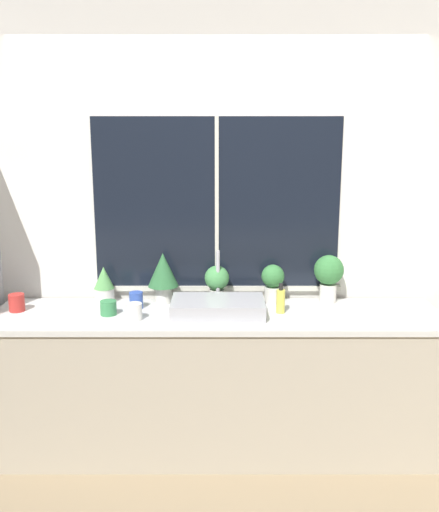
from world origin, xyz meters
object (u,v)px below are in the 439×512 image
object	(u,v)px
mug_white	(137,311)
sink	(220,307)
soap_bottle	(283,301)
potted_plant_center	(220,281)
mug_green	(111,308)
mug_blue	(138,300)
potted_plant_far_left	(106,284)
potted_plant_far_right	(331,274)
potted_plant_left	(165,273)
mug_red	(19,302)
potted_plant_right	(275,281)

from	to	relation	value
mug_white	sink	bearing A→B (deg)	11.98
sink	mug_white	distance (m)	0.49
soap_bottle	potted_plant_center	bearing A→B (deg)	150.52
sink	mug_green	bearing A→B (deg)	-178.91
mug_white	mug_blue	distance (m)	0.21
potted_plant_far_left	soap_bottle	bearing A→B (deg)	-11.04
mug_blue	potted_plant_far_right	bearing A→B (deg)	5.96
potted_plant_left	mug_blue	distance (m)	0.24
sink	potted_plant_far_right	distance (m)	0.75
potted_plant_far_left	mug_red	size ratio (longest dim) A/B	2.21
potted_plant_left	potted_plant_right	world-z (taller)	potted_plant_left
potted_plant_right	mug_white	size ratio (longest dim) A/B	2.50
potted_plant_left	potted_plant_center	world-z (taller)	potted_plant_left
potted_plant_far_left	potted_plant_right	xyz separation A→B (m)	(1.06, 0.00, 0.02)
potted_plant_right	soap_bottle	bearing A→B (deg)	-82.42
sink	potted_plant_far_right	world-z (taller)	sink
potted_plant_far_right	soap_bottle	xyz separation A→B (m)	(-0.32, -0.21, -0.11)
sink	potted_plant_far_left	xyz separation A→B (m)	(-0.72, 0.24, 0.07)
mug_red	mug_blue	world-z (taller)	mug_red
sink	potted_plant_far_left	distance (m)	0.76
potted_plant_center	soap_bottle	distance (m)	0.44
sink	potted_plant_far_right	bearing A→B (deg)	18.81
potted_plant_far_left	soap_bottle	xyz separation A→B (m)	(1.09, -0.21, -0.04)
mug_red	potted_plant_far_left	bearing A→B (deg)	19.86
potted_plant_center	potted_plant_right	xyz separation A→B (m)	(0.35, 0.00, -0.00)
potted_plant_left	mug_red	size ratio (longest dim) A/B	3.05
potted_plant_center	mug_white	size ratio (longest dim) A/B	2.43
potted_plant_far_right	mug_blue	bearing A→B (deg)	-174.04
mug_red	sink	bearing A→B (deg)	-2.77
potted_plant_far_right	mug_green	bearing A→B (deg)	-169.48
soap_bottle	mug_white	world-z (taller)	soap_bottle
potted_plant_left	mug_blue	bearing A→B (deg)	-141.24
potted_plant_center	potted_plant_far_right	world-z (taller)	potted_plant_far_right
mug_blue	potted_plant_left	bearing A→B (deg)	38.76
mug_white	potted_plant_right	bearing A→B (deg)	22.31
potted_plant_left	soap_bottle	distance (m)	0.76
mug_blue	mug_green	bearing A→B (deg)	-139.68
mug_green	mug_blue	xyz separation A→B (m)	(0.15, 0.12, 0.01)
potted_plant_right	mug_red	size ratio (longest dim) A/B	2.33
potted_plant_left	soap_bottle	xyz separation A→B (m)	(0.72, -0.21, -0.12)
potted_plant_far_left	potted_plant_right	size ratio (longest dim) A/B	0.95
sink	potted_plant_right	world-z (taller)	sink
potted_plant_left	mug_green	size ratio (longest dim) A/B	3.33
potted_plant_far_left	mug_green	xyz separation A→B (m)	(0.07, -0.25, -0.08)
potted_plant_far_left	mug_blue	xyz separation A→B (m)	(0.22, -0.12, -0.07)
potted_plant_left	mug_white	world-z (taller)	potted_plant_left
soap_bottle	potted_plant_far_right	bearing A→B (deg)	33.50
sink	potted_plant_right	distance (m)	0.43
mug_red	mug_blue	distance (m)	0.71
potted_plant_center	soap_bottle	xyz separation A→B (m)	(0.38, -0.21, -0.06)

